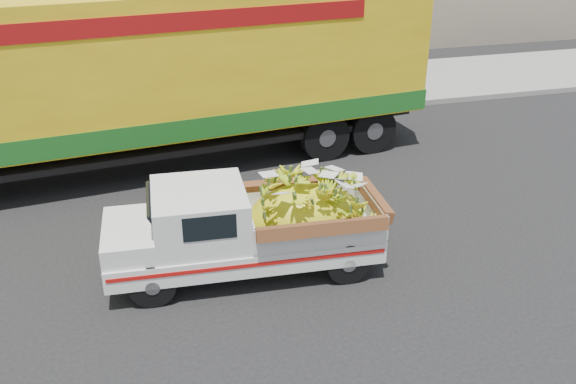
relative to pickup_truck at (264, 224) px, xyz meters
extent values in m
plane|color=black|center=(-2.33, 0.52, -0.80)|extent=(100.00, 100.00, 0.00)
cube|color=gray|center=(-2.33, 7.14, -0.73)|extent=(60.00, 0.25, 0.15)
cube|color=gray|center=(-2.33, 9.24, -0.73)|extent=(60.00, 4.00, 0.14)
cylinder|color=black|center=(-1.83, -0.55, -0.46)|extent=(0.70, 0.24, 0.69)
cylinder|color=black|center=(-1.75, 0.77, -0.46)|extent=(0.70, 0.24, 0.69)
cylinder|color=black|center=(1.16, -0.73, -0.46)|extent=(0.70, 0.24, 0.69)
cylinder|color=black|center=(1.24, 0.59, -0.46)|extent=(0.70, 0.24, 0.69)
cube|color=silver|center=(-0.34, 0.02, -0.30)|extent=(4.35, 1.80, 0.35)
cube|color=#A50F0C|center=(-0.39, -0.75, -0.24)|extent=(4.17, 0.26, 0.06)
cube|color=silver|center=(-2.43, 0.15, -0.40)|extent=(0.18, 1.52, 0.13)
cube|color=silver|center=(-2.08, 0.13, 0.04)|extent=(0.86, 1.49, 0.33)
cube|color=silver|center=(-1.00, 0.06, 0.28)|extent=(1.49, 1.56, 0.82)
cube|color=black|center=(-0.95, -0.69, 0.44)|extent=(0.77, 0.06, 0.38)
cube|color=silver|center=(0.75, -0.04, 0.11)|extent=(2.18, 1.67, 0.46)
ellipsoid|color=yellow|center=(0.66, -0.04, 0.01)|extent=(1.96, 1.35, 1.16)
cylinder|color=black|center=(3.56, 4.23, -0.25)|extent=(1.13, 0.44, 1.10)
cylinder|color=black|center=(3.33, 6.21, -0.25)|extent=(1.13, 0.44, 1.10)
cylinder|color=black|center=(2.37, 4.09, -0.25)|extent=(1.13, 0.44, 1.10)
cylinder|color=black|center=(2.14, 6.08, -0.25)|extent=(1.13, 0.44, 1.10)
cube|color=black|center=(-1.22, 4.69, -0.02)|extent=(12.04, 2.35, 0.36)
cube|color=yellow|center=(-1.22, 4.69, 1.58)|extent=(11.97, 3.81, 2.84)
cube|color=#19571A|center=(-1.22, 4.69, 0.41)|extent=(12.03, 3.84, 0.45)
cube|color=maroon|center=(-1.08, 3.44, 2.55)|extent=(8.35, 0.97, 0.35)
camera|label=1|loc=(-1.98, -8.69, 4.89)|focal=40.00mm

